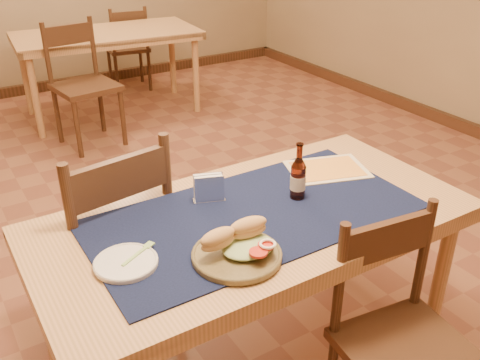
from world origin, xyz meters
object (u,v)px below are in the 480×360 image
back_table (107,41)px  sandwich_plate (239,248)px  chair_main_near (402,340)px  napkin_holder (209,189)px  chair_main_far (109,242)px  main_table (254,234)px  beer_bottle (298,178)px

back_table → sandwich_plate: bearing=-102.5°
chair_main_near → napkin_holder: size_ratio=6.92×
chair_main_far → chair_main_near: 1.20m
napkin_holder → main_table: bearing=-62.2°
main_table → beer_bottle: beer_bottle is taller
back_table → chair_main_near: (-0.34, -3.80, -0.21)m
back_table → beer_bottle: bearing=-96.6°
back_table → chair_main_near: size_ratio=1.84×
back_table → napkin_holder: size_ratio=12.76×
sandwich_plate → napkin_holder: size_ratio=2.27×
chair_main_near → chair_main_far: bearing=123.7°
chair_main_near → sandwich_plate: size_ratio=3.04×
back_table → sandwich_plate: size_ratio=5.61×
main_table → napkin_holder: 0.24m
main_table → napkin_holder: size_ratio=12.51×
sandwich_plate → beer_bottle: 0.45m
main_table → sandwich_plate: sandwich_plate is taller
sandwich_plate → napkin_holder: 0.38m
chair_main_far → sandwich_plate: bearing=-70.3°
main_table → beer_bottle: 0.27m
main_table → sandwich_plate: 0.29m
back_table → chair_main_far: size_ratio=1.63×
back_table → napkin_holder: (-0.67, -3.09, 0.14)m
back_table → sandwich_plate: (-0.77, -3.46, 0.12)m
main_table → chair_main_near: size_ratio=1.81×
beer_bottle → napkin_holder: beer_bottle is taller
sandwich_plate → chair_main_near: bearing=-39.0°
back_table → chair_main_near: chair_main_near is taller
main_table → chair_main_far: size_ratio=1.60×
main_table → chair_main_far: chair_main_far is taller
chair_main_near → beer_bottle: beer_bottle is taller
chair_main_far → chair_main_near: chair_main_far is taller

